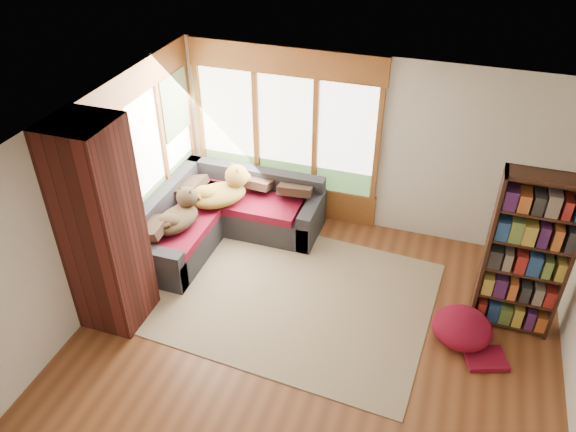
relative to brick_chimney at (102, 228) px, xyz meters
The scene contains 15 objects.
floor 2.75m from the brick_chimney, ahead, with size 5.50×5.50×0.00m, color brown.
ceiling 2.75m from the brick_chimney, ahead, with size 5.50×5.50×0.00m, color white.
wall_back 3.73m from the brick_chimney, 49.90° to the left, with size 5.50×0.04×2.60m, color silver.
wall_left 0.49m from the brick_chimney, 135.00° to the left, with size 0.04×5.00×2.60m, color silver.
windows_back 3.07m from the brick_chimney, 66.95° to the left, with size 2.82×0.10×1.90m.
windows_left 1.58m from the brick_chimney, 101.66° to the left, with size 0.10×2.62×1.90m.
roller_blind 2.44m from the brick_chimney, 96.95° to the left, with size 0.03×0.72×0.90m, color #6C875E.
brick_chimney is the anchor object (origin of this frame).
sectional_sofa 2.32m from the brick_chimney, 77.71° to the left, with size 2.20×2.20×0.80m.
area_rug 2.49m from the brick_chimney, 27.00° to the left, with size 3.49×2.67×0.01m, color beige.
bookshelf 4.74m from the brick_chimney, 16.23° to the left, with size 0.89×0.30×2.08m.
pouf 4.26m from the brick_chimney, 12.34° to the left, with size 0.69×0.69×0.37m, color maroon.
dog_tan 2.11m from the brick_chimney, 74.51° to the left, with size 0.96×0.96×0.48m.
dog_brindle 1.42m from the brick_chimney, 80.36° to the left, with size 0.57×0.81×0.41m.
throw_pillows 2.23m from the brick_chimney, 75.74° to the left, with size 1.98×1.68×0.45m.
Camera 1 is at (1.15, -4.49, 4.95)m, focal length 35.00 mm.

